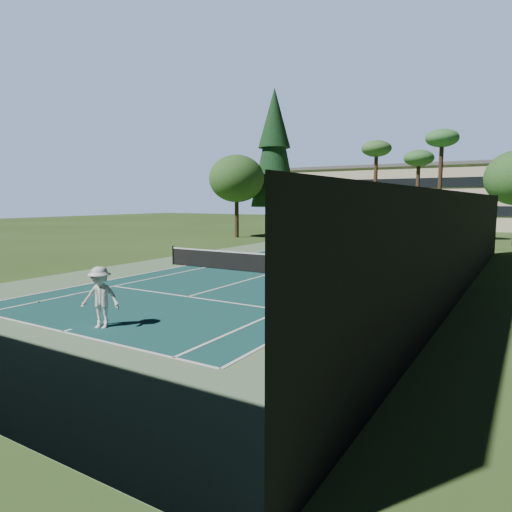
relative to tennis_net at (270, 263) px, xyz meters
The scene contains 19 objects.
ground 0.56m from the tennis_net, ahead, with size 160.00×160.00×0.00m, color #2D4C1C.
apron_slab 0.55m from the tennis_net, ahead, with size 18.00×32.00×0.01m, color #61825B.
court_surface 0.55m from the tennis_net, ahead, with size 10.97×23.77×0.01m, color #164846.
court_lines 0.54m from the tennis_net, ahead, with size 11.07×23.87×0.01m.
tennis_net is the anchor object (origin of this frame).
fence 1.45m from the tennis_net, 90.00° to the left, with size 18.04×32.05×4.03m.
player 11.03m from the tennis_net, 86.93° to the right, with size 1.17×0.67×1.81m, color silver.
tennis_ball_a 10.78m from the tennis_net, 111.80° to the right, with size 0.08×0.08×0.08m, color #CBD22F.
tennis_ball_b 3.04m from the tennis_net, 146.97° to the left, with size 0.07×0.07×0.07m, color #D9E834.
tennis_ball_c 3.99m from the tennis_net, 26.44° to the left, with size 0.06×0.06×0.06m, color #CDE133.
tennis_ball_d 4.78m from the tennis_net, 154.45° to the left, with size 0.07×0.07×0.07m, color #BECD2E.
park_bench 15.38m from the tennis_net, 95.17° to the left, with size 1.50×0.45×1.02m.
trash_bin 15.74m from the tennis_net, 94.38° to the left, with size 0.56×0.56×0.95m.
pine_tree 26.63m from the tennis_net, 118.61° to the left, with size 4.80×4.80×15.00m.
palm_a 25.26m from the tennis_net, 94.76° to the left, with size 2.80×2.80×9.32m.
palm_b 26.92m from the tennis_net, 86.70° to the left, with size 2.80×2.80×8.42m.
palm_c 24.69m from the tennis_net, 80.13° to the left, with size 2.80×2.80×9.77m.
decid_tree_c 23.39m from the tennis_net, 127.87° to the left, with size 5.44×5.44×8.09m.
campus_building 46.12m from the tennis_net, 90.00° to the left, with size 40.50×12.50×8.30m.
Camera 1 is at (11.16, -19.72, 3.72)m, focal length 32.00 mm.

